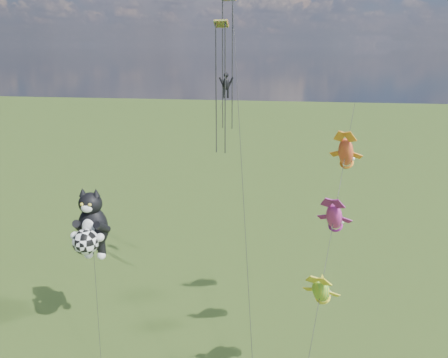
# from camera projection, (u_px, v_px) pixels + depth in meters

# --- Properties ---
(cat_kite_rig) EXTENTS (2.46, 4.08, 11.40)m
(cat_kite_rig) POSITION_uv_depth(u_px,v_px,m) (91.00, 227.00, 28.46)
(cat_kite_rig) COLOR brown
(cat_kite_rig) RESTS_ON ground
(fish_windsock_rig) EXTENTS (4.20, 15.49, 16.62)m
(fish_windsock_rig) POSITION_uv_depth(u_px,v_px,m) (328.00, 253.00, 23.79)
(fish_windsock_rig) COLOR brown
(fish_windsock_rig) RESTS_ON ground
(parafoil_rig) EXTENTS (4.62, 17.07, 27.45)m
(parafoil_rig) POSITION_uv_depth(u_px,v_px,m) (227.00, 79.00, 29.71)
(parafoil_rig) COLOR brown
(parafoil_rig) RESTS_ON ground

